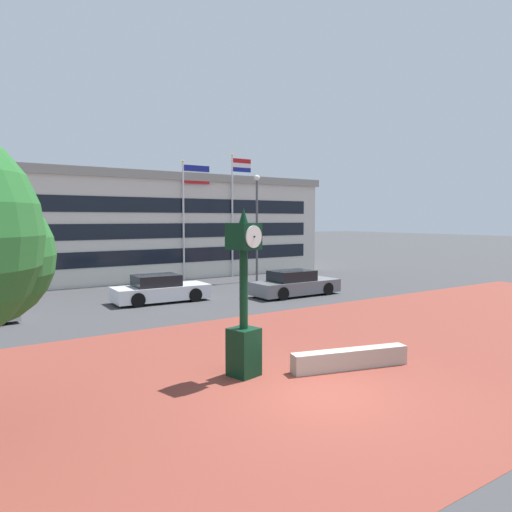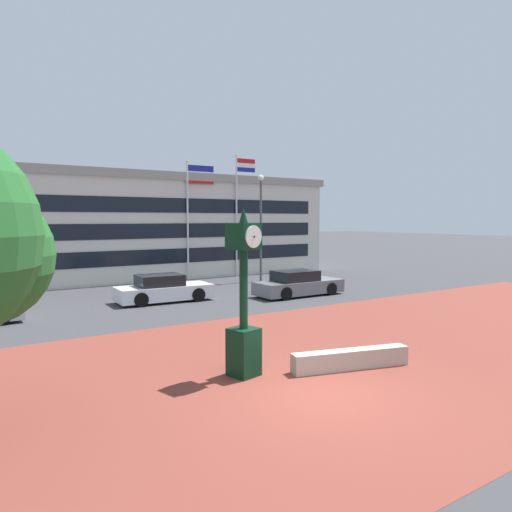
{
  "view_description": "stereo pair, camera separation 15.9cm",
  "coord_description": "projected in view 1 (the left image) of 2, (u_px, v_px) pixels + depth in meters",
  "views": [
    {
      "loc": [
        -6.94,
        -7.63,
        3.86
      ],
      "look_at": [
        -0.4,
        1.97,
        2.95
      ],
      "focal_mm": 33.57,
      "sensor_mm": 36.0,
      "label": 1
    },
    {
      "loc": [
        -6.81,
        -7.72,
        3.86
      ],
      "look_at": [
        -0.4,
        1.97,
        2.95
      ],
      "focal_mm": 33.57,
      "sensor_mm": 36.0,
      "label": 2
    }
  ],
  "objects": [
    {
      "name": "flagpole_secondary",
      "position": [
        234.0,
        205.0,
        31.76
      ],
      "size": [
        1.54,
        0.14,
        8.12
      ],
      "color": "silver",
      "rests_on": "ground"
    },
    {
      "name": "plaza_brick_paving",
      "position": [
        267.0,
        370.0,
        12.19
      ],
      "size": [
        44.0,
        12.14,
        0.01
      ],
      "primitive_type": "cube",
      "color": "brown",
      "rests_on": "ground"
    },
    {
      "name": "car_street_mid",
      "position": [
        295.0,
        284.0,
        24.04
      ],
      "size": [
        4.6,
        1.86,
        1.28
      ],
      "rotation": [
        0.0,
        0.0,
        4.71
      ],
      "color": "slate",
      "rests_on": "ground"
    },
    {
      "name": "planter_wall",
      "position": [
        350.0,
        359.0,
        12.34
      ],
      "size": [
        3.19,
        1.24,
        0.5
      ],
      "primitive_type": "cube",
      "rotation": [
        0.0,
        0.0,
        -0.27
      ],
      "color": "#ADA393",
      "rests_on": "ground"
    },
    {
      "name": "street_clock",
      "position": [
        244.0,
        306.0,
        11.65
      ],
      "size": [
        0.77,
        0.8,
        4.13
      ],
      "rotation": [
        0.0,
        0.0,
        0.23
      ],
      "color": "black",
      "rests_on": "ground"
    },
    {
      "name": "flagpole_primary",
      "position": [
        188.0,
        206.0,
        29.84
      ],
      "size": [
        1.93,
        0.14,
        7.48
      ],
      "color": "silver",
      "rests_on": "ground"
    },
    {
      "name": "civic_building",
      "position": [
        132.0,
        225.0,
        36.25
      ],
      "size": [
        23.14,
        16.28,
        6.74
      ],
      "color": "beige",
      "rests_on": "ground"
    },
    {
      "name": "car_street_near",
      "position": [
        160.0,
        290.0,
        22.18
      ],
      "size": [
        4.46,
        1.99,
        1.28
      ],
      "rotation": [
        0.0,
        0.0,
        4.66
      ],
      "color": "silver",
      "rests_on": "ground"
    },
    {
      "name": "ground_plane",
      "position": [
        322.0,
        395.0,
        10.49
      ],
      "size": [
        200.0,
        200.0,
        0.0
      ],
      "primitive_type": "plane",
      "color": "#38383A"
    },
    {
      "name": "street_lamp_post",
      "position": [
        257.0,
        216.0,
        29.35
      ],
      "size": [
        0.36,
        0.36,
        6.53
      ],
      "color": "#4C4C51",
      "rests_on": "ground"
    }
  ]
}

